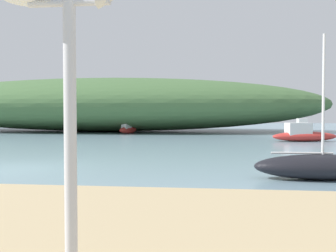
{
  "coord_description": "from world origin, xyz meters",
  "views": [
    {
      "loc": [
        6.55,
        -11.91,
        1.89
      ],
      "look_at": [
        4.57,
        5.66,
        1.27
      ],
      "focal_mm": 40.24,
      "sensor_mm": 36.0,
      "label": 1
    }
  ],
  "objects": [
    {
      "name": "motorboat_outer_mooring",
      "position": [
        12.65,
        13.76,
        0.46
      ],
      "size": [
        4.51,
        2.02,
        1.23
      ],
      "color": "#B72D28",
      "rests_on": "ground"
    },
    {
      "name": "ground_plane",
      "position": [
        0.0,
        0.0,
        0.0
      ],
      "size": [
        120.0,
        120.0,
        0.0
      ],
      "primitive_type": "plane",
      "color": "#7A99A8"
    },
    {
      "name": "motorboat_off_point",
      "position": [
        13.9,
        19.62,
        0.5
      ],
      "size": [
        0.97,
        2.46,
        1.44
      ],
      "color": "black",
      "rests_on": "ground"
    },
    {
      "name": "motorboat_by_sandbar",
      "position": [
        -0.96,
        21.76,
        0.48
      ],
      "size": [
        1.64,
        2.52,
        1.35
      ],
      "color": "#B72D28",
      "rests_on": "ground"
    },
    {
      "name": "distant_hill",
      "position": [
        -4.66,
        26.28,
        2.73
      ],
      "size": [
        45.99,
        14.32,
        5.46
      ],
      "primitive_type": "ellipsoid",
      "color": "#476B3D",
      "rests_on": "ground"
    },
    {
      "name": "sailboat_mid_channel",
      "position": [
        9.72,
        -0.86,
        0.37
      ],
      "size": [
        3.89,
        1.37,
        4.11
      ],
      "color": "black",
      "rests_on": "ground"
    },
    {
      "name": "mast_structure",
      "position": [
        5.0,
        -8.47,
        2.76
      ],
      "size": [
        1.14,
        0.47,
        3.15
      ],
      "color": "silver",
      "rests_on": "beach_sand"
    }
  ]
}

